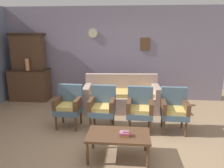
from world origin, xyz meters
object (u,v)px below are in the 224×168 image
object	(u,v)px
vase_on_cabinet	(27,64)
book_stack_on_table	(125,134)
side_cabinet	(30,84)
coffee_table	(118,136)
floral_couch	(122,97)
armchair_by_doorway	(102,105)
armchair_near_cabinet	(140,107)
armchair_row_middle	(174,108)
armchair_near_couch_end	(69,104)

from	to	relation	value
vase_on_cabinet	book_stack_on_table	distance (m)	3.92
side_cabinet	coffee_table	distance (m)	3.92
floral_couch	armchair_by_doorway	size ratio (longest dim) A/B	2.19
armchair_near_cabinet	book_stack_on_table	world-z (taller)	armchair_near_cabinet
side_cabinet	coffee_table	bearing A→B (deg)	-44.56
side_cabinet	armchair_by_doorway	distance (m)	2.93
armchair_row_middle	book_stack_on_table	bearing A→B (deg)	-131.22
book_stack_on_table	armchair_near_couch_end	bearing A→B (deg)	137.05
floral_couch	armchair_near_couch_end	size ratio (longest dim) A/B	2.19
armchair_row_middle	coffee_table	distance (m)	1.50
vase_on_cabinet	coffee_table	bearing A→B (deg)	-43.31
armchair_near_couch_end	coffee_table	distance (m)	1.56
armchair_row_middle	side_cabinet	bearing A→B (deg)	156.12
floral_couch	book_stack_on_table	xyz separation A→B (m)	(0.15, -2.23, 0.14)
armchair_row_middle	book_stack_on_table	xyz separation A→B (m)	(-0.97, -1.10, -0.03)
vase_on_cabinet	coffee_table	world-z (taller)	vase_on_cabinet
armchair_near_cabinet	book_stack_on_table	xyz separation A→B (m)	(-0.28, -1.10, -0.03)
armchair_near_couch_end	coffee_table	xyz separation A→B (m)	(1.12, -1.08, -0.12)
vase_on_cabinet	book_stack_on_table	world-z (taller)	vase_on_cabinet
floral_couch	coffee_table	world-z (taller)	floral_couch
armchair_near_cabinet	book_stack_on_table	size ratio (longest dim) A/B	5.36
armchair_near_couch_end	coffee_table	size ratio (longest dim) A/B	0.90
armchair_near_couch_end	armchair_row_middle	world-z (taller)	same
armchair_near_couch_end	coffee_table	bearing A→B (deg)	-43.91
armchair_by_doorway	armchair_near_cabinet	size ratio (longest dim) A/B	1.00
armchair_near_couch_end	armchair_near_cabinet	distance (m)	1.50
vase_on_cabinet	armchair_near_couch_end	xyz separation A→B (m)	(1.61, -1.49, -0.60)
side_cabinet	armchair_row_middle	size ratio (longest dim) A/B	1.28
floral_couch	book_stack_on_table	world-z (taller)	floral_couch
side_cabinet	armchair_by_doorway	bearing A→B (deg)	-35.06
armchair_near_cabinet	book_stack_on_table	bearing A→B (deg)	-104.18
floral_couch	armchair_near_cabinet	bearing A→B (deg)	-69.65
side_cabinet	armchair_row_middle	distance (m)	4.23
book_stack_on_table	armchair_row_middle	bearing A→B (deg)	48.78
side_cabinet	book_stack_on_table	xyz separation A→B (m)	(2.90, -2.82, -0.00)
floral_couch	armchair_row_middle	world-z (taller)	same
armchair_near_cabinet	armchair_row_middle	world-z (taller)	same
vase_on_cabinet	armchair_near_cabinet	bearing A→B (deg)	-26.33
armchair_by_doorway	coffee_table	bearing A→B (deg)	-69.72
coffee_table	vase_on_cabinet	bearing A→B (deg)	136.69
armchair_near_cabinet	coffee_table	world-z (taller)	armchair_near_cabinet
armchair_near_cabinet	book_stack_on_table	distance (m)	1.13
armchair_near_cabinet	coffee_table	distance (m)	1.11
side_cabinet	floral_couch	size ratio (longest dim) A/B	0.58
book_stack_on_table	coffee_table	bearing A→B (deg)	149.07
armchair_near_cabinet	armchair_row_middle	xyz separation A→B (m)	(0.69, 0.01, 0.00)
floral_couch	armchair_by_doorway	bearing A→B (deg)	-107.99
vase_on_cabinet	armchair_near_cabinet	xyz separation A→B (m)	(3.11, -1.54, -0.60)
side_cabinet	armchair_row_middle	world-z (taller)	side_cabinet
armchair_row_middle	coffee_table	xyz separation A→B (m)	(-1.07, -1.04, -0.12)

